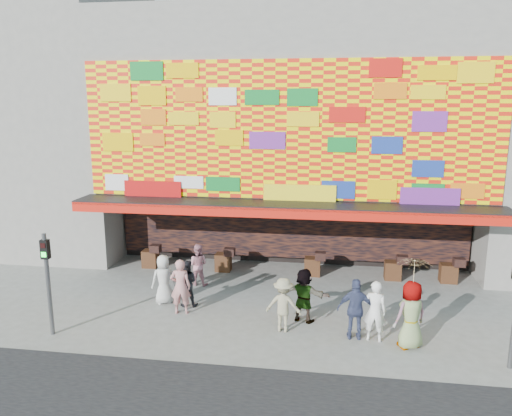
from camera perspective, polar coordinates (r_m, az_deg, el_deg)
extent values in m
plane|color=slate|center=(15.34, 1.88, -13.26)|extent=(90.00, 90.00, 0.00)
cube|color=gray|center=(21.82, 4.53, 11.90)|extent=(15.00, 8.00, 7.00)
cube|color=black|center=(23.38, 4.51, -0.44)|extent=(15.00, 6.00, 3.00)
cube|color=gray|center=(21.38, -16.25, -2.09)|extent=(0.40, 2.00, 3.00)
cube|color=gray|center=(20.26, 24.72, -3.51)|extent=(0.40, 2.00, 3.00)
cube|color=black|center=(17.61, 3.25, 0.39)|extent=(15.20, 1.60, 0.12)
cube|color=red|center=(16.88, 3.00, -0.64)|extent=(15.20, 0.04, 0.35)
cube|color=#FFEA00|center=(17.82, 3.53, 8.81)|extent=(14.80, 0.08, 4.90)
cube|color=black|center=(20.31, 3.86, -2.22)|extent=(14.00, 0.25, 2.50)
cube|color=gray|center=(26.21, -25.61, 9.72)|extent=(11.00, 8.00, 12.00)
cylinder|color=#59595B|center=(15.39, -22.63, -8.11)|extent=(0.12, 0.12, 3.00)
cube|color=black|center=(15.08, -22.96, -4.35)|extent=(0.22, 0.18, 0.55)
cube|color=black|center=(14.97, -23.18, -3.97)|extent=(0.14, 0.02, 0.14)
cube|color=#19E533|center=(15.04, -23.10, -4.93)|extent=(0.14, 0.02, 0.14)
imported|color=silver|center=(16.87, -10.50, -8.02)|extent=(0.96, 0.87, 1.65)
imported|color=tan|center=(15.98, -8.63, -8.86)|extent=(0.71, 0.52, 1.78)
imported|color=black|center=(16.56, -7.99, -8.49)|extent=(0.81, 0.66, 1.56)
imported|color=gray|center=(14.72, 3.15, -10.98)|extent=(1.09, 0.69, 1.61)
imported|color=#383F62|center=(14.48, 11.34, -11.27)|extent=(1.05, 0.47, 1.77)
imported|color=gray|center=(15.35, 5.51, -9.89)|extent=(1.62, 1.01, 1.67)
imported|color=gray|center=(14.34, 17.28, -11.59)|extent=(1.09, 0.96, 1.89)
imported|color=white|center=(14.50, 13.42, -11.38)|extent=(0.69, 0.50, 1.75)
imported|color=#B97784|center=(18.32, -6.67, -6.44)|extent=(0.78, 0.62, 1.53)
imported|color=#FFD9A0|center=(13.92, 17.59, -7.18)|extent=(1.17, 1.18, 0.82)
cylinder|color=#4C3326|center=(14.22, 17.36, -10.46)|extent=(0.02, 0.02, 1.00)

